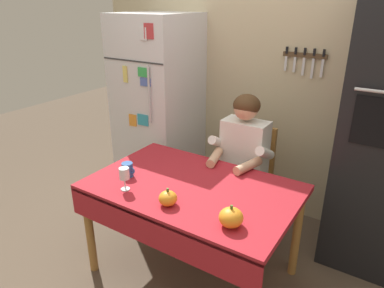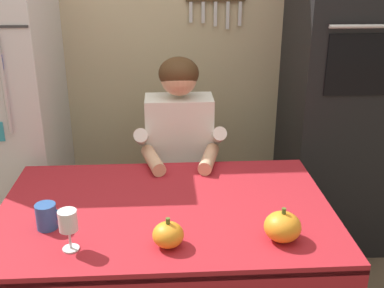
{
  "view_description": "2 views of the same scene",
  "coord_description": "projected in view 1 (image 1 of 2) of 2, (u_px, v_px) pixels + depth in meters",
  "views": [
    {
      "loc": [
        1.14,
        -1.67,
        1.91
      ],
      "look_at": [
        -0.05,
        0.18,
        1.0
      ],
      "focal_mm": 32.92,
      "sensor_mm": 36.0,
      "label": 1
    },
    {
      "loc": [
        0.01,
        -1.65,
        1.72
      ],
      "look_at": [
        0.12,
        0.17,
        0.99
      ],
      "focal_mm": 43.94,
      "sensor_mm": 36.0,
      "label": 2
    }
  ],
  "objects": [
    {
      "name": "ground_plane",
      "position": [
        185.0,
        278.0,
        2.6
      ],
      "size": [
        10.0,
        10.0,
        0.0
      ],
      "primitive_type": "plane",
      "color": "brown",
      "rests_on": "ground"
    },
    {
      "name": "wine_glass",
      "position": [
        124.0,
        174.0,
        2.29
      ],
      "size": [
        0.07,
        0.07,
        0.16
      ],
      "color": "white",
      "rests_on": "dining_table"
    },
    {
      "name": "refrigerator",
      "position": [
        159.0,
        109.0,
        3.48
      ],
      "size": [
        0.68,
        0.71,
        1.8
      ],
      "color": "silver",
      "rests_on": "ground"
    },
    {
      "name": "back_wall_assembly",
      "position": [
        273.0,
        73.0,
        3.12
      ],
      "size": [
        3.7,
        0.13,
        2.6
      ],
      "color": "#BCAD89",
      "rests_on": "ground"
    },
    {
      "name": "pumpkin_large",
      "position": [
        231.0,
        217.0,
        1.94
      ],
      "size": [
        0.14,
        0.14,
        0.13
      ],
      "color": "orange",
      "rests_on": "dining_table"
    },
    {
      "name": "coffee_mug",
      "position": [
        128.0,
        170.0,
        2.49
      ],
      "size": [
        0.11,
        0.08,
        0.1
      ],
      "color": "#2D569E",
      "rests_on": "dining_table"
    },
    {
      "name": "dining_table",
      "position": [
        191.0,
        197.0,
        2.41
      ],
      "size": [
        1.4,
        0.9,
        0.74
      ],
      "color": "#9E6B33",
      "rests_on": "ground"
    },
    {
      "name": "chair_behind_person",
      "position": [
        249.0,
        174.0,
        3.04
      ],
      "size": [
        0.4,
        0.4,
        0.93
      ],
      "color": "#9E6B33",
      "rests_on": "ground"
    },
    {
      "name": "pumpkin_medium",
      "position": [
        168.0,
        198.0,
        2.14
      ],
      "size": [
        0.11,
        0.11,
        0.12
      ],
      "color": "orange",
      "rests_on": "dining_table"
    },
    {
      "name": "seated_person",
      "position": [
        240.0,
        158.0,
        2.8
      ],
      "size": [
        0.47,
        0.55,
        1.25
      ],
      "color": "#38384C",
      "rests_on": "ground"
    }
  ]
}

